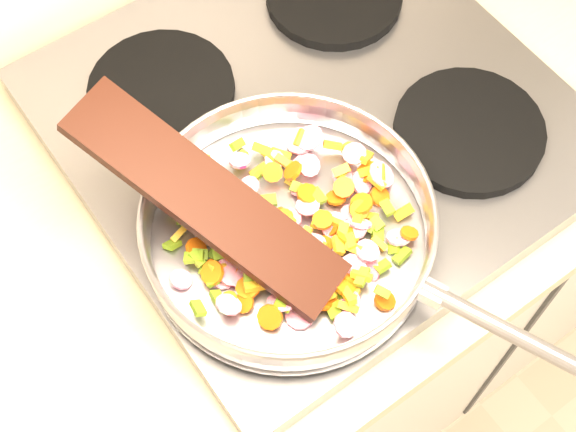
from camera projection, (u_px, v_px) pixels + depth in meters
base_cabinet at (576, 98)px, 1.67m from camera, size 3.00×0.65×0.86m
cooktop at (312, 123)px, 1.04m from camera, size 0.60×0.60×0.04m
grate_fl at (288, 248)px, 0.93m from camera, size 0.19×0.19×0.02m
grate_fr at (469, 131)px, 1.00m from camera, size 0.19×0.19×0.02m
grate_bl at (161, 90)px, 1.03m from camera, size 0.19×0.19×0.02m
saute_pan at (290, 226)px, 0.89m from camera, size 0.37×0.51×0.06m
vegetable_heap at (296, 231)px, 0.91m from camera, size 0.30×0.29×0.05m
wooden_spatula at (207, 199)px, 0.86m from camera, size 0.19×0.33×0.12m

